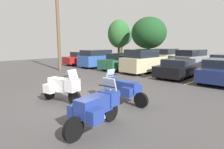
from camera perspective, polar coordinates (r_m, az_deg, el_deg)
The scene contains 18 objects.
ground at distance 8.63m, azimuth -9.53°, elevation -7.51°, with size 44.00×44.00×0.10m, color #423F3F.
motorcycle_touring at distance 8.01m, azimuth -14.91°, elevation -3.65°, with size 2.12×1.00×1.44m.
motorcycle_second at distance 5.43m, azimuth -4.79°, elevation -9.74°, with size 1.03×2.19×1.42m.
motorcycle_third at distance 7.74m, azimuth 3.27°, elevation -4.17°, with size 2.26×0.88×1.35m.
parking_stripes at distance 16.14m, azimuth 10.86°, elevation 0.65°, with size 20.14×4.79×0.01m.
car_red at distance 21.92m, azimuth -8.57°, elevation 4.93°, with size 2.10×4.79×1.47m.
car_blue at distance 19.58m, azimuth -4.04°, elevation 4.94°, with size 1.99×4.59×1.77m.
car_green at distance 17.67m, azimuth 3.08°, elevation 3.97°, with size 2.11×4.91×1.50m.
car_champagne at distance 15.82m, azimuth 9.60°, elevation 3.96°, with size 1.96×4.25×1.95m.
car_black at distance 14.46m, azimuth 19.56°, elevation 1.83°, with size 2.16×4.51×1.32m.
car_navy at distance 13.60m, azimuth 30.53°, elevation 0.89°, with size 2.26×4.69×1.49m.
car_far_tan at distance 22.06m, azimuth 16.46°, elevation 5.15°, with size 1.95×4.51×1.84m.
car_far_grey at distance 20.66m, azimuth 23.15°, elevation 4.51°, with size 2.34×4.65×1.81m.
car_far_white at distance 19.82m, azimuth 30.84°, elevation 3.19°, with size 2.14×4.93×1.45m.
utility_pole at distance 17.68m, azimuth -16.12°, elevation 14.31°, with size 1.75×0.68×7.80m.
tree_rear at distance 28.59m, azimuth 2.11°, elevation 12.25°, with size 3.31×3.31×5.86m.
tree_right at distance 25.82m, azimuth 11.17°, elevation 12.30°, with size 4.62×4.62×5.84m.
tree_center_left at distance 34.49m, azimuth 2.99°, elevation 11.53°, with size 3.62×3.62×5.33m.
Camera 1 is at (6.76, -4.72, 2.47)m, focal length 29.99 mm.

